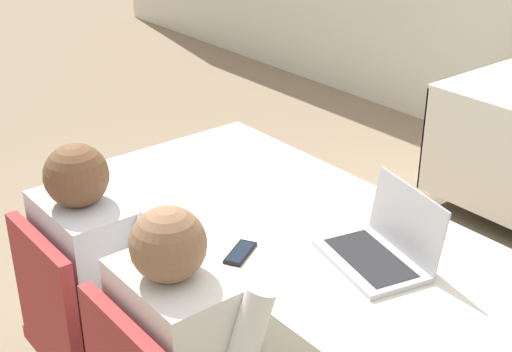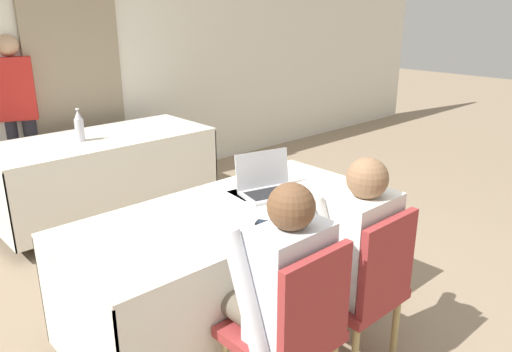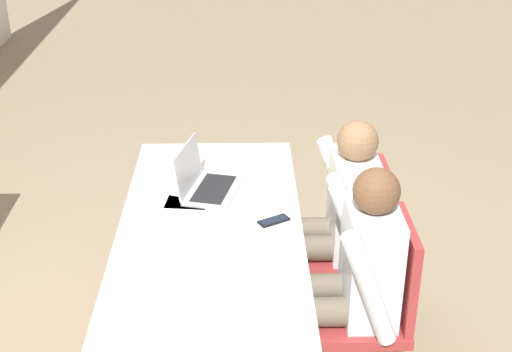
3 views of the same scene
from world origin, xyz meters
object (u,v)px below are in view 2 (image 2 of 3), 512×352
(cell_phone, at_px, (270,224))
(chair_near_right, at_px, (364,285))
(water_bottle, at_px, (79,126))
(person_white_shirt, at_px, (349,250))
(person_checkered_shirt, at_px, (277,287))
(laptop, at_px, (270,186))
(chair_near_left, at_px, (293,328))
(person_red_shirt, at_px, (18,112))

(cell_phone, xyz_separation_m, chair_near_right, (0.24, -0.44, -0.26))
(water_bottle, bearing_deg, person_white_shirt, -84.74)
(person_checkered_shirt, height_order, person_white_shirt, same)
(cell_phone, relative_size, water_bottle, 0.58)
(chair_near_right, bearing_deg, person_checkered_shirt, -11.25)
(water_bottle, relative_size, person_checkered_shirt, 0.24)
(water_bottle, xyz_separation_m, person_white_shirt, (0.24, -2.60, -0.22))
(laptop, distance_m, person_checkered_shirt, 0.90)
(laptop, relative_size, chair_near_left, 0.46)
(chair_near_left, height_order, chair_near_right, same)
(person_checkered_shirt, relative_size, person_white_shirt, 1.00)
(chair_near_right, height_order, person_white_shirt, person_white_shirt)
(chair_near_right, xyz_separation_m, person_checkered_shirt, (-0.52, 0.10, 0.16))
(person_red_shirt, bearing_deg, laptop, -56.28)
(cell_phone, xyz_separation_m, person_red_shirt, (-0.24, 3.02, 0.16))
(laptop, xyz_separation_m, person_checkered_shirt, (-0.59, -0.66, -0.15))
(water_bottle, bearing_deg, cell_phone, -89.92)
(laptop, bearing_deg, person_checkered_shirt, -117.83)
(person_checkered_shirt, height_order, person_red_shirt, person_red_shirt)
(chair_near_right, xyz_separation_m, person_red_shirt, (-0.47, 3.46, 0.42))
(cell_phone, height_order, chair_near_left, chair_near_left)
(laptop, height_order, person_red_shirt, person_red_shirt)
(chair_near_left, height_order, person_red_shirt, person_red_shirt)
(chair_near_left, height_order, person_white_shirt, person_white_shirt)
(laptop, xyz_separation_m, water_bottle, (-0.31, 1.94, 0.08))
(laptop, height_order, chair_near_right, laptop)
(person_checkered_shirt, bearing_deg, laptop, -131.84)
(chair_near_left, xyz_separation_m, person_red_shirt, (0.04, 3.46, 0.42))
(person_white_shirt, xyz_separation_m, person_red_shirt, (-0.47, 3.35, 0.26))
(person_red_shirt, bearing_deg, person_checkered_shirt, -68.52)
(cell_phone, bearing_deg, person_white_shirt, -84.13)
(water_bottle, height_order, person_red_shirt, person_red_shirt)
(water_bottle, relative_size, person_red_shirt, 0.17)
(water_bottle, height_order, chair_near_right, water_bottle)
(laptop, xyz_separation_m, person_red_shirt, (-0.55, 2.69, 0.12))
(chair_near_left, bearing_deg, chair_near_right, -180.00)
(person_white_shirt, distance_m, person_red_shirt, 3.40)
(water_bottle, bearing_deg, person_checkered_shirt, -96.08)
(chair_near_right, height_order, person_checkered_shirt, person_checkered_shirt)
(chair_near_right, distance_m, person_white_shirt, 0.19)
(cell_phone, relative_size, person_checkered_shirt, 0.14)
(chair_near_right, bearing_deg, laptop, -95.62)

